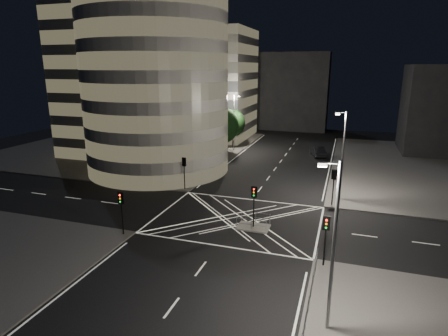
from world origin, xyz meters
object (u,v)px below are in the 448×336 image
(traffic_signal_nl, at_px, (121,205))
(street_lamp_left_near, at_px, (195,138))
(street_lamp_left_far, at_px, (234,120))
(traffic_signal_fr, at_px, (334,181))
(central_island, at_px, (253,227))
(street_lamp_right_near, at_px, (333,243))
(sedan, at_px, (318,151))
(street_lamp_right_far, at_px, (342,153))
(traffic_signal_island, at_px, (254,199))
(traffic_signal_nr, at_px, (326,232))
(traffic_signal_fl, at_px, (184,167))

(traffic_signal_nl, bearing_deg, street_lamp_left_near, 91.94)
(street_lamp_left_far, bearing_deg, traffic_signal_fr, -51.83)
(central_island, distance_m, traffic_signal_fr, 11.10)
(street_lamp_left_far, bearing_deg, street_lamp_right_near, -66.79)
(street_lamp_left_near, relative_size, sedan, 1.95)
(sedan, bearing_deg, street_lamp_right_far, 83.02)
(central_island, relative_size, street_lamp_right_near, 0.30)
(central_island, relative_size, traffic_signal_island, 0.75)
(street_lamp_right_near, bearing_deg, traffic_signal_fr, 91.75)
(street_lamp_right_near, bearing_deg, traffic_signal_island, 120.75)
(traffic_signal_island, bearing_deg, sedan, 84.09)
(street_lamp_left_near, xyz_separation_m, street_lamp_left_far, (0.00, 18.00, 0.00))
(street_lamp_right_far, bearing_deg, street_lamp_left_near, 170.97)
(traffic_signal_island, relative_size, street_lamp_right_near, 0.40)
(traffic_signal_fr, bearing_deg, traffic_signal_nr, -90.00)
(traffic_signal_fr, relative_size, traffic_signal_island, 1.00)
(traffic_signal_nr, height_order, street_lamp_left_far, street_lamp_left_far)
(traffic_signal_nr, bearing_deg, central_island, 142.07)
(street_lamp_right_near, bearing_deg, sedan, 95.30)
(central_island, bearing_deg, street_lamp_left_far, 109.95)
(traffic_signal_fr, height_order, sedan, traffic_signal_fr)
(traffic_signal_fr, relative_size, street_lamp_right_far, 0.40)
(traffic_signal_fr, xyz_separation_m, sedan, (-3.49, 23.68, -2.07))
(traffic_signal_fl, bearing_deg, street_lamp_left_near, 96.97)
(traffic_signal_nr, relative_size, street_lamp_left_far, 0.40)
(traffic_signal_nr, distance_m, sedan, 37.50)
(sedan, bearing_deg, central_island, 66.24)
(sedan, bearing_deg, traffic_signal_fr, 80.53)
(sedan, bearing_deg, street_lamp_left_near, 33.56)
(traffic_signal_island, bearing_deg, traffic_signal_nr, -37.93)
(traffic_signal_nr, bearing_deg, sedan, 95.34)
(traffic_signal_nl, distance_m, sedan, 39.91)
(street_lamp_left_far, distance_m, street_lamp_right_near, 47.88)
(traffic_signal_fr, relative_size, sedan, 0.78)
(traffic_signal_fr, distance_m, street_lamp_left_near, 19.14)
(traffic_signal_fl, bearing_deg, street_lamp_right_far, 6.88)
(traffic_signal_nr, bearing_deg, traffic_signal_nl, 180.00)
(street_lamp_right_far, bearing_deg, traffic_signal_island, -125.30)
(traffic_signal_fl, distance_m, street_lamp_right_near, 27.79)
(traffic_signal_fr, bearing_deg, street_lamp_left_near, 164.08)
(traffic_signal_nl, distance_m, street_lamp_right_far, 24.27)
(traffic_signal_nl, height_order, traffic_signal_fr, same)
(traffic_signal_island, distance_m, sedan, 32.22)
(traffic_signal_nl, xyz_separation_m, street_lamp_right_far, (18.24, 15.80, 2.63))
(street_lamp_left_near, relative_size, street_lamp_right_far, 1.00)
(street_lamp_right_near, bearing_deg, street_lamp_right_far, 90.00)
(traffic_signal_nr, xyz_separation_m, traffic_signal_island, (-6.80, 5.30, 0.00))
(street_lamp_left_near, height_order, street_lamp_right_far, same)
(traffic_signal_island, height_order, sedan, traffic_signal_island)
(traffic_signal_nr, bearing_deg, traffic_signal_fl, 142.31)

